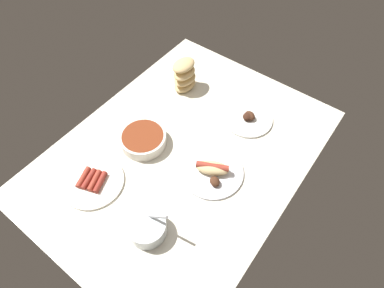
{
  "coord_description": "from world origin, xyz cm",
  "views": [
    {
      "loc": [
        -58.04,
        -48.17,
        107.61
      ],
      "look_at": [
        3.4,
        -1.99,
        3.0
      ],
      "focal_mm": 30.18,
      "sensor_mm": 36.0,
      "label": 1
    }
  ],
  "objects": [
    {
      "name": "plate_hotdog_assembled",
      "position": [
        -1.29,
        -15.23,
        1.72
      ],
      "size": [
        24.48,
        24.48,
        5.61
      ],
      "color": "white",
      "rests_on": "ground_plane"
    },
    {
      "name": "bread_stack",
      "position": [
        30.07,
        22.34,
        7.2
      ],
      "size": [
        12.78,
        9.77,
        14.4
      ],
      "color": "#DBB77A",
      "rests_on": "ground_plane"
    },
    {
      "name": "plate_grilled_meat",
      "position": [
        30.6,
        -12.15,
        0.94
      ],
      "size": [
        21.6,
        21.6,
        4.06
      ],
      "color": "white",
      "rests_on": "ground_plane"
    },
    {
      "name": "ground_plane",
      "position": [
        0.0,
        0.0,
        -1.5
      ],
      "size": [
        120.0,
        90.0,
        3.0
      ],
      "primitive_type": "cube",
      "color": "silver"
    },
    {
      "name": "bowl_coleslaw",
      "position": [
        -33.89,
        -10.93,
        3.54
      ],
      "size": [
        13.5,
        14.13,
        15.43
      ],
      "color": "silver",
      "rests_on": "ground_plane"
    },
    {
      "name": "plate_sausages",
      "position": [
        -32.02,
        18.58,
        0.85
      ],
      "size": [
        23.76,
        23.76,
        3.15
      ],
      "color": "white",
      "rests_on": "ground_plane"
    },
    {
      "name": "bowl_chili",
      "position": [
        -6.4,
        15.6,
        2.79
      ],
      "size": [
        18.85,
        18.85,
        5.09
      ],
      "color": "white",
      "rests_on": "ground_plane"
    }
  ]
}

